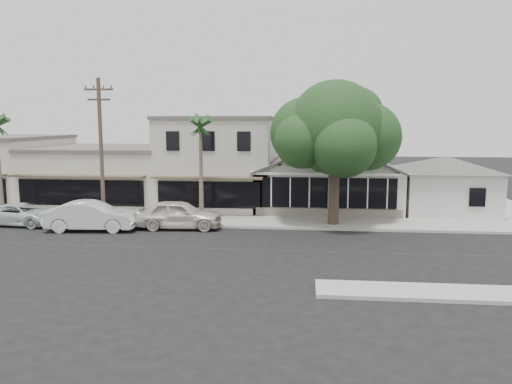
# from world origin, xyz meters

# --- Properties ---
(ground) EXTENTS (140.00, 140.00, 0.00)m
(ground) POSITION_xyz_m (0.00, 0.00, 0.00)
(ground) COLOR black
(ground) RESTS_ON ground
(sidewalk_north) EXTENTS (90.00, 3.50, 0.15)m
(sidewalk_north) POSITION_xyz_m (-8.00, 6.75, 0.07)
(sidewalk_north) COLOR #9E9991
(sidewalk_north) RESTS_ON ground
(corner_shop) EXTENTS (10.40, 8.60, 5.10)m
(corner_shop) POSITION_xyz_m (5.00, 12.47, 2.62)
(corner_shop) COLOR silver
(corner_shop) RESTS_ON ground
(side_cottage) EXTENTS (6.00, 6.00, 3.00)m
(side_cottage) POSITION_xyz_m (13.20, 11.50, 1.50)
(side_cottage) COLOR silver
(side_cottage) RESTS_ON ground
(row_building_near) EXTENTS (8.00, 10.00, 6.50)m
(row_building_near) POSITION_xyz_m (-3.00, 13.50, 3.25)
(row_building_near) COLOR beige
(row_building_near) RESTS_ON ground
(row_building_midnear) EXTENTS (10.00, 10.00, 4.20)m
(row_building_midnear) POSITION_xyz_m (-12.00, 13.50, 2.10)
(row_building_midnear) COLOR beige
(row_building_midnear) RESTS_ON ground
(utility_pole) EXTENTS (1.80, 0.24, 9.00)m
(utility_pole) POSITION_xyz_m (-9.00, 5.20, 4.79)
(utility_pole) COLOR brown
(utility_pole) RESTS_ON ground
(car_0) EXTENTS (5.22, 2.37, 1.74)m
(car_0) POSITION_xyz_m (-4.02, 4.51, 0.87)
(car_0) COLOR beige
(car_0) RESTS_ON ground
(car_1) EXTENTS (5.44, 2.33, 1.74)m
(car_1) POSITION_xyz_m (-9.02, 3.45, 0.87)
(car_1) COLOR silver
(car_1) RESTS_ON ground
(car_2) EXTENTS (5.05, 2.69, 1.35)m
(car_2) POSITION_xyz_m (-14.02, 4.51, 0.68)
(car_2) COLOR silver
(car_2) RESTS_ON ground
(shade_tree) EXTENTS (7.99, 7.23, 8.87)m
(shade_tree) POSITION_xyz_m (5.15, 6.47, 5.84)
(shade_tree) COLOR #4E3C2F
(shade_tree) RESTS_ON ground
(palm_east) EXTENTS (2.66, 2.66, 7.10)m
(palm_east) POSITION_xyz_m (-3.06, 6.45, 6.10)
(palm_east) COLOR #726651
(palm_east) RESTS_ON ground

